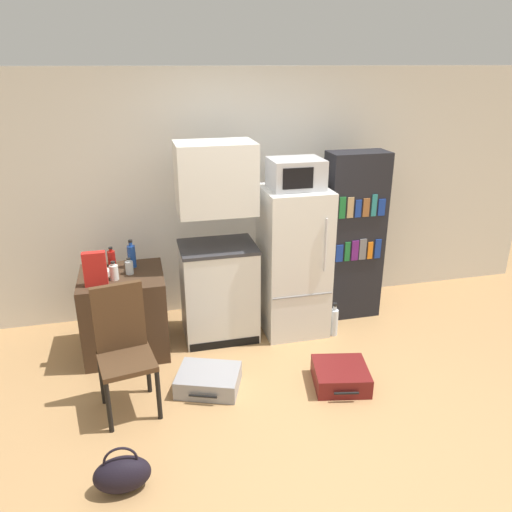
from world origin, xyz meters
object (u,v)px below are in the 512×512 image
(refrigerator, at_px, (293,261))
(chair, at_px, (123,340))
(kitchen_hutch, at_px, (218,252))
(bottle_ketchup_red, at_px, (112,258))
(bookshelf, at_px, (353,237))
(bowl, at_px, (101,273))
(water_bottle_front, at_px, (334,321))
(bottle_blue_soda, at_px, (132,256))
(suitcase_large_flat, at_px, (341,376))
(side_table, at_px, (125,313))
(suitcase_small_flat, at_px, (209,380))
(cereal_box, at_px, (95,269))
(handbag, at_px, (122,474))
(microwave, at_px, (296,174))
(bottle_clear_short, at_px, (129,267))
(bottle_milk_white, at_px, (114,272))

(refrigerator, bearing_deg, chair, -151.94)
(kitchen_hutch, bearing_deg, bottle_ketchup_red, 170.29)
(bookshelf, xyz_separation_m, bowl, (-2.49, -0.16, -0.08))
(bookshelf, relative_size, bottle_ketchup_red, 9.46)
(bottle_ketchup_red, distance_m, water_bottle_front, 2.23)
(bottle_blue_soda, xyz_separation_m, suitcase_large_flat, (1.62, -1.17, -0.79))
(side_table, relative_size, bookshelf, 0.44)
(bottle_ketchup_red, distance_m, suitcase_small_flat, 1.47)
(water_bottle_front, bearing_deg, refrigerator, 144.74)
(cereal_box, bearing_deg, water_bottle_front, -0.87)
(side_table, bearing_deg, bottle_blue_soda, 56.38)
(bottle_ketchup_red, bearing_deg, bottle_blue_soda, -22.16)
(side_table, distance_m, cereal_box, 0.60)
(bowl, distance_m, suitcase_large_flat, 2.27)
(handbag, distance_m, water_bottle_front, 2.52)
(bottle_ketchup_red, bearing_deg, bookshelf, -1.10)
(bottle_blue_soda, xyz_separation_m, handbag, (-0.15, -1.87, -0.75))
(microwave, height_order, bottle_clear_short, microwave)
(refrigerator, relative_size, handbag, 4.03)
(bottle_blue_soda, bearing_deg, suitcase_small_flat, -60.47)
(refrigerator, distance_m, handbag, 2.49)
(suitcase_small_flat, bearing_deg, side_table, 149.85)
(bottle_blue_soda, relative_size, suitcase_small_flat, 0.44)
(bottle_blue_soda, distance_m, water_bottle_front, 2.05)
(bottle_ketchup_red, distance_m, bottle_blue_soda, 0.20)
(bowl, bearing_deg, bottle_blue_soda, 26.20)
(bookshelf, bearing_deg, cereal_box, -171.54)
(bottle_clear_short, bearing_deg, bottle_ketchup_red, 123.70)
(bookshelf, height_order, handbag, bookshelf)
(bottle_blue_soda, xyz_separation_m, cereal_box, (-0.30, -0.35, 0.04))
(water_bottle_front, bearing_deg, bowl, 173.57)
(handbag, bearing_deg, microwave, 46.21)
(bookshelf, relative_size, chair, 1.73)
(cereal_box, height_order, chair, cereal_box)
(side_table, relative_size, suitcase_small_flat, 1.26)
(bottle_milk_white, distance_m, water_bottle_front, 2.16)
(bottle_ketchup_red, bearing_deg, suitcase_large_flat, -34.49)
(bottle_clear_short, xyz_separation_m, cereal_box, (-0.27, -0.18, 0.09))
(kitchen_hutch, distance_m, water_bottle_front, 1.35)
(chair, xyz_separation_m, suitcase_small_flat, (0.64, 0.04, -0.50))
(kitchen_hutch, distance_m, suitcase_large_flat, 1.58)
(refrigerator, height_order, bottle_milk_white, refrigerator)
(suitcase_small_flat, bearing_deg, handbag, -106.16)
(side_table, relative_size, bottle_clear_short, 5.08)
(bookshelf, distance_m, bowl, 2.49)
(microwave, distance_m, chair, 2.11)
(side_table, relative_size, chair, 0.76)
(bottle_milk_white, bearing_deg, suitcase_small_flat, -44.91)
(suitcase_small_flat, bearing_deg, bottle_clear_short, 146.21)
(bottle_milk_white, distance_m, handbag, 1.77)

